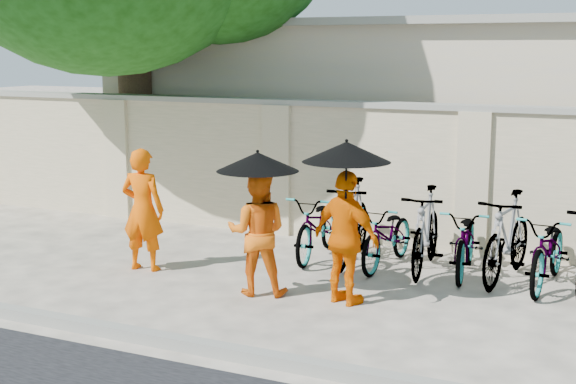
% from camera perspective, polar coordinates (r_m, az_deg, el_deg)
% --- Properties ---
extents(ground, '(80.00, 80.00, 0.00)m').
position_cam_1_polar(ground, '(9.42, -3.42, -7.42)').
color(ground, beige).
extents(kerb, '(40.00, 0.16, 0.12)m').
position_cam_1_polar(kerb, '(8.03, -9.32, -10.26)').
color(kerb, gray).
rests_on(kerb, ground).
extents(compound_wall, '(20.00, 0.30, 2.00)m').
position_cam_1_polar(compound_wall, '(11.70, 8.39, 1.01)').
color(compound_wall, beige).
rests_on(compound_wall, ground).
extents(building_behind, '(14.00, 6.00, 3.20)m').
position_cam_1_polar(building_behind, '(15.10, 16.32, 5.05)').
color(building_behind, '#C1B18D').
rests_on(building_behind, ground).
extents(monk_left, '(0.62, 0.45, 1.59)m').
position_cam_1_polar(monk_left, '(10.49, -10.29, -1.24)').
color(monk_left, '#F45600').
rests_on(monk_left, ground).
extents(monk_center, '(0.86, 0.76, 1.48)m').
position_cam_1_polar(monk_center, '(9.32, -2.19, -2.89)').
color(monk_center, orange).
rests_on(monk_center, ground).
extents(parasol_center, '(0.94, 0.94, 0.85)m').
position_cam_1_polar(parasol_center, '(9.08, -2.18, 2.17)').
color(parasol_center, black).
rests_on(parasol_center, ground).
extents(monk_right, '(0.96, 0.65, 1.52)m').
position_cam_1_polar(monk_right, '(8.98, 4.16, -3.28)').
color(monk_right, '#EC6600').
rests_on(monk_right, ground).
extents(parasol_right, '(0.97, 0.97, 0.99)m').
position_cam_1_polar(parasol_right, '(8.72, 4.18, 2.86)').
color(parasol_right, black).
rests_on(parasol_right, ground).
extents(bike_0, '(0.78, 1.77, 0.90)m').
position_cam_1_polar(bike_0, '(10.99, 2.13, -2.40)').
color(bike_0, '#969597').
rests_on(bike_0, ground).
extents(bike_1, '(0.77, 1.90, 1.11)m').
position_cam_1_polar(bike_1, '(10.77, 4.61, -2.12)').
color(bike_1, '#969597').
rests_on(bike_1, ground).
extents(bike_2, '(0.66, 1.66, 0.86)m').
position_cam_1_polar(bike_2, '(10.61, 7.12, -3.05)').
color(bike_2, '#969597').
rests_on(bike_2, ground).
extents(bike_3, '(0.69, 1.84, 1.08)m').
position_cam_1_polar(bike_3, '(10.43, 9.78, -2.72)').
color(bike_3, '#969597').
rests_on(bike_3, ground).
extents(bike_4, '(0.79, 1.74, 0.89)m').
position_cam_1_polar(bike_4, '(10.42, 12.59, -3.40)').
color(bike_4, '#969597').
rests_on(bike_4, ground).
extents(bike_5, '(0.72, 1.88, 1.10)m').
position_cam_1_polar(bike_5, '(10.24, 15.32, -3.13)').
color(bike_5, '#969597').
rests_on(bike_5, ground).
extents(bike_6, '(0.71, 1.78, 0.92)m').
position_cam_1_polar(bike_6, '(10.13, 18.08, -3.95)').
color(bike_6, '#969597').
rests_on(bike_6, ground).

